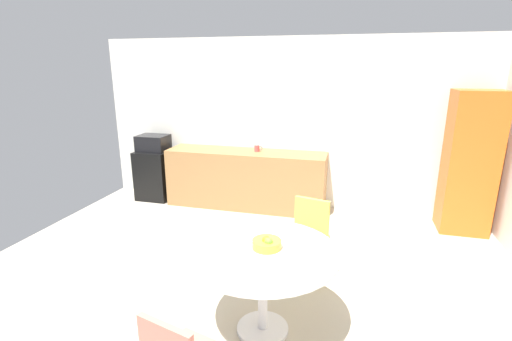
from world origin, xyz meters
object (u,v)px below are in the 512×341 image
Objects in this scene: microwave at (153,143)px; fruit_bowl at (267,244)px; round_table at (263,264)px; chair_yellow at (308,229)px; locker_cabinet at (470,163)px; mini_fridge at (156,174)px; mug_white at (257,148)px.

microwave is 2.01× the size of fruit_bowl.
microwave reaches higher than fruit_bowl.
microwave is at bearing 132.63° from round_table.
locker_cabinet is at bearing 41.33° from chair_yellow.
locker_cabinet is at bearing -1.22° from mini_fridge.
microwave reaches higher than chair_yellow.
chair_yellow is at bearing -60.27° from mug_white.
mini_fridge is 3.30m from chair_yellow.
round_table is (2.55, -2.77, 0.23)m from mini_fridge.
fruit_bowl is 1.85× the size of mug_white.
mini_fridge is at bearing -178.73° from mug_white.
locker_cabinet is 3.37m from fruit_bowl.
mini_fridge is 3.76m from fruit_bowl.
fruit_bowl is (2.57, -2.72, -0.15)m from microwave.
mini_fridge is 0.43× the size of locker_cabinet.
mug_white is (-1.03, 1.80, 0.43)m from chair_yellow.
round_table is at bearing -47.37° from microwave.
round_table is 1.04m from chair_yellow.
chair_yellow is 2.12m from mug_white.
locker_cabinet is 7.90× the size of fruit_bowl.
mini_fridge is 0.67× the size of round_table.
locker_cabinet reaches higher than mug_white.
mini_fridge is 0.99× the size of chair_yellow.
mug_white reaches higher than round_table.
microwave is at bearing -178.73° from mug_white.
chair_yellow is (-1.89, -1.66, -0.42)m from locker_cabinet.
locker_cabinet is (4.68, -0.10, 0.53)m from mini_fridge.
chair_yellow is 6.43× the size of mug_white.
round_table is at bearing -47.37° from mini_fridge.
locker_cabinet is (4.68, -0.10, -0.00)m from microwave.
locker_cabinet reaches higher than chair_yellow.
microwave reaches higher than mini_fridge.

